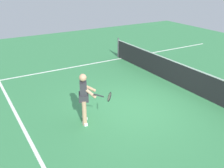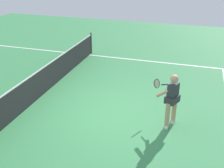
{
  "view_description": "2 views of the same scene",
  "coord_description": "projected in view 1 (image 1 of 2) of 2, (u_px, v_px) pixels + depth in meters",
  "views": [
    {
      "loc": [
        6.37,
        -4.59,
        4.19
      ],
      "look_at": [
        -0.4,
        -0.59,
        0.87
      ],
      "focal_mm": 42.44,
      "sensor_mm": 36.0,
      "label": 1
    },
    {
      "loc": [
        -6.77,
        -2.13,
        4.37
      ],
      "look_at": [
        -0.17,
        -0.09,
        1.11
      ],
      "focal_mm": 43.95,
      "sensor_mm": 36.0,
      "label": 2
    }
  ],
  "objects": [
    {
      "name": "ground_plane",
      "position": [
        133.0,
        108.0,
        8.83
      ],
      "size": [
        25.52,
        25.52,
        0.0
      ],
      "primitive_type": "plane",
      "color": "#38844C"
    },
    {
      "name": "sideline_left_marking",
      "position": [
        75.0,
        67.0,
        12.71
      ],
      "size": [
        0.1,
        17.63,
        0.01
      ],
      "primitive_type": "cube",
      "color": "white",
      "rests_on": "ground"
    },
    {
      "name": "service_line_marking",
      "position": [
        29.0,
        139.0,
        7.21
      ],
      "size": [
        9.8,
        0.1,
        0.01
      ],
      "primitive_type": "cube",
      "color": "white",
      "rests_on": "ground"
    },
    {
      "name": "tennis_player",
      "position": [
        85.0,
        97.0,
        7.71
      ],
      "size": [
        1.02,
        0.84,
        1.55
      ],
      "color": "tan",
      "rests_on": "ground"
    },
    {
      "name": "court_net",
      "position": [
        192.0,
        80.0,
        9.88
      ],
      "size": [
        10.48,
        0.08,
        1.03
      ],
      "color": "#4C4C51",
      "rests_on": "ground"
    }
  ]
}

